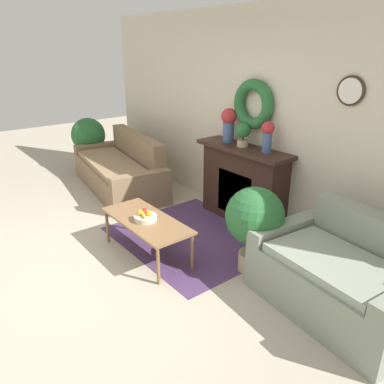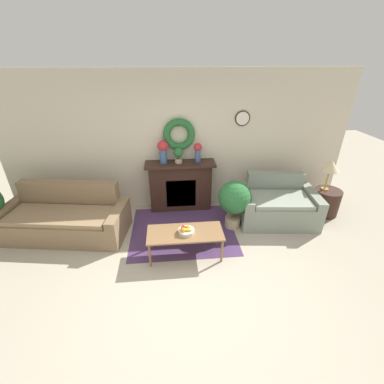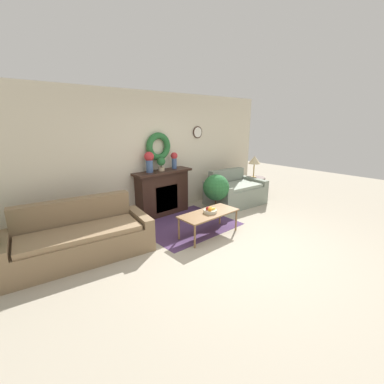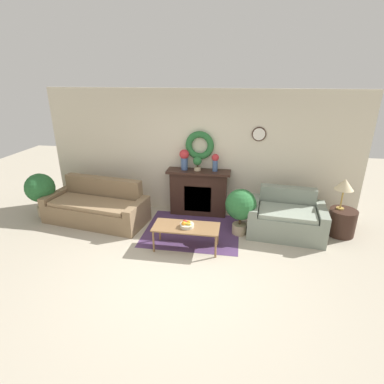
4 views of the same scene
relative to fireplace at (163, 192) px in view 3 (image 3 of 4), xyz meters
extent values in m
plane|color=#ADA38E|center=(0.01, -2.23, -0.52)|extent=(16.00, 16.00, 0.00)
cube|color=#4C335B|center=(-0.01, -0.83, -0.51)|extent=(1.88, 1.61, 0.01)
cube|color=beige|center=(0.01, 0.21, 0.83)|extent=(6.80, 0.06, 2.70)
cylinder|color=#382319|center=(1.22, 0.16, 1.29)|extent=(0.29, 0.02, 0.29)
cylinder|color=white|center=(1.22, 0.15, 1.29)|extent=(0.25, 0.01, 0.25)
torus|color=#286633|center=(0.00, 0.10, 1.03)|extent=(0.61, 0.14, 0.61)
cube|color=#331E16|center=(0.00, 0.01, -0.03)|extent=(1.23, 0.34, 0.97)
cube|color=black|center=(0.00, -0.15, -0.11)|extent=(0.59, 0.02, 0.58)
cube|color=orange|center=(0.00, -0.16, -0.18)|extent=(0.47, 0.01, 0.32)
cube|color=#331E16|center=(0.00, -0.03, 0.48)|extent=(1.37, 0.41, 0.05)
cube|color=#846B4C|center=(-2.12, -0.84, -0.31)|extent=(1.89, 0.97, 0.41)
cube|color=#846B4C|center=(-2.05, -0.39, -0.08)|extent=(1.81, 0.47, 0.88)
cube|color=#846B4C|center=(-3.08, -0.59, -0.24)|extent=(0.30, 0.91, 0.55)
cube|color=#846B4C|center=(-1.13, -0.89, -0.24)|extent=(0.30, 0.91, 0.55)
cube|color=#917554|center=(-2.12, -0.84, -0.07)|extent=(1.81, 0.90, 0.08)
cube|color=gray|center=(1.81, -0.75, -0.28)|extent=(1.16, 0.84, 0.47)
cube|color=gray|center=(1.86, -0.28, -0.09)|extent=(1.11, 0.32, 0.85)
cube|color=gray|center=(1.20, -0.58, -0.21)|extent=(0.26, 0.95, 0.61)
cube|color=gray|center=(2.45, -0.71, -0.21)|extent=(0.26, 0.95, 0.61)
cube|color=gray|center=(1.81, -0.75, -0.01)|extent=(1.11, 0.78, 0.08)
cube|color=olive|center=(-0.01, -1.49, -0.09)|extent=(1.18, 0.51, 0.03)
cylinder|color=olive|center=(-0.56, -1.71, -0.31)|extent=(0.04, 0.04, 0.42)
cylinder|color=olive|center=(0.54, -1.71, -0.31)|extent=(0.04, 0.04, 0.42)
cylinder|color=olive|center=(-0.56, -1.28, -0.31)|extent=(0.04, 0.04, 0.42)
cylinder|color=olive|center=(0.54, -1.28, -0.31)|extent=(0.04, 0.04, 0.42)
cylinder|color=beige|center=(0.00, -1.51, -0.04)|extent=(0.25, 0.25, 0.06)
sphere|color=#B2231E|center=(-0.04, -1.49, 0.01)|extent=(0.08, 0.08, 0.08)
sphere|color=orange|center=(-0.05, -1.54, 0.01)|extent=(0.08, 0.08, 0.08)
sphere|color=orange|center=(0.03, -1.48, 0.00)|extent=(0.07, 0.07, 0.07)
sphere|color=orange|center=(-0.03, -1.48, 0.01)|extent=(0.08, 0.08, 0.08)
ellipsoid|color=yellow|center=(0.01, -1.54, 0.01)|extent=(0.17, 0.09, 0.04)
cylinder|color=#331E16|center=(2.90, -0.51, -0.25)|extent=(0.51, 0.51, 0.53)
cylinder|color=#B28E42|center=(2.84, -0.46, 0.02)|extent=(0.14, 0.14, 0.02)
cylinder|color=#B28E42|center=(2.84, -0.46, 0.22)|extent=(0.03, 0.03, 0.38)
cone|color=beige|center=(2.84, -0.46, 0.51)|extent=(0.35, 0.35, 0.21)
cylinder|color=#3D5684|center=(-0.32, 0.01, 0.64)|extent=(0.15, 0.15, 0.26)
sphere|color=#B72D33|center=(-0.32, 0.01, 0.85)|extent=(0.21, 0.21, 0.21)
cylinder|color=#3D5684|center=(0.35, 0.01, 0.63)|extent=(0.11, 0.11, 0.24)
sphere|color=#B72D33|center=(0.35, 0.01, 0.80)|extent=(0.16, 0.16, 0.16)
cylinder|color=tan|center=(-0.03, -0.01, 0.55)|extent=(0.14, 0.14, 0.08)
cylinder|color=#4C3823|center=(-0.03, -0.01, 0.61)|extent=(0.02, 0.02, 0.05)
sphere|color=#286633|center=(-0.03, -0.01, 0.72)|extent=(0.19, 0.19, 0.19)
cylinder|color=tan|center=(0.93, -0.79, -0.41)|extent=(0.28, 0.28, 0.21)
cylinder|color=#4C3823|center=(0.93, -0.79, -0.23)|extent=(0.05, 0.05, 0.16)
sphere|color=#286633|center=(0.93, -0.79, 0.11)|extent=(0.60, 0.60, 0.60)
camera|label=1|loc=(3.21, -3.39, 1.72)|focal=35.00mm
camera|label=2|loc=(-0.21, -4.71, 2.34)|focal=24.00mm
camera|label=3|loc=(-3.24, -4.64, 1.60)|focal=24.00mm
camera|label=4|loc=(0.84, -6.12, 2.44)|focal=28.00mm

